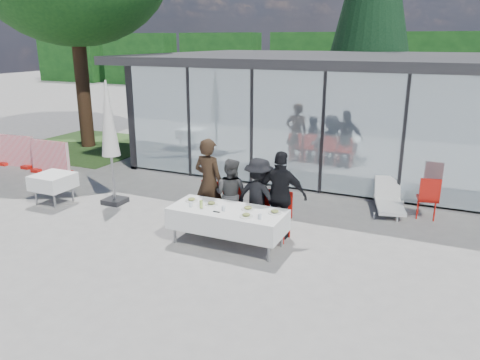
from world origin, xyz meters
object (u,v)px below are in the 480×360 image
Objects in this scene: diner_c at (259,197)px; folded_eyeglasses at (217,212)px; plate_c at (248,208)px; diner_chair_a at (209,202)px; lounger at (389,200)px; diner_a at (209,183)px; diner_chair_b at (230,205)px; diner_chair_c at (258,209)px; diner_chair_d at (280,213)px; juice_bottle at (201,204)px; plate_extra at (246,215)px; plate_b at (212,204)px; spare_chair_b at (428,196)px; plate_a at (192,200)px; spare_table_left at (53,182)px; dining_table at (228,219)px; diner_d at (281,195)px; market_umbrella at (109,126)px; plate_d at (275,212)px; diner_b at (231,194)px.

diner_c is 11.54× the size of folded_eyeglasses.
diner_chair_a is at bearing 152.85° from plate_c.
lounger is at bearing 37.16° from diner_chair_a.
diner_a is 0.67m from diner_chair_b.
diner_chair_c is 0.48m from diner_chair_d.
juice_bottle is at bearing 59.00° from diner_c.
plate_extra is at bearing -71.39° from plate_c.
diner_chair_a is at bearing 109.94° from juice_bottle.
plate_b reaches higher than folded_eyeglasses.
diner_chair_a is at bearing 122.68° from plate_b.
diner_c is 1.25m from juice_bottle.
diner_chair_d is (0.48, -0.03, -0.27)m from diner_c.
diner_chair_c is 0.68× the size of lounger.
diner_c is 1.00m from plate_b.
spare_chair_b is (3.78, 2.37, 0.00)m from diner_chair_b.
spare_table_left is at bearing 175.69° from plate_a.
diner_c reaches higher than diner_chair_b.
diner_d is at bearing 43.71° from dining_table.
diner_d reaches higher than spare_chair_b.
folded_eyeglasses is at bearing -54.55° from diner_chair_a.
diner_d is at bearing -3.40° from market_umbrella.
diner_chair_a is 0.51m from diner_chair_b.
diner_chair_b is at bearing 112.15° from dining_table.
juice_bottle is (-0.82, -0.91, 0.29)m from diner_chair_c.
diner_c is at bearing 93.77° from plate_c.
plate_c is 1.86× the size of folded_eyeglasses.
diner_c reaches higher than plate_d.
plate_a is at bearing -152.46° from diner_chair_c.
folded_eyeglasses is at bearing -49.48° from plate_b.
dining_table is at bearing -138.13° from spare_chair_b.
spare_table_left is at bearing -176.57° from diner_chair_c.
market_umbrella is at bearing -7.01° from diner_d.
diner_d reaches higher than diner_chair_a.
plate_c is 0.09× the size of market_umbrella.
diner_chair_b reaches higher than plate_a.
spare_table_left is (-5.78, -0.34, -0.35)m from diner_d.
diner_c is 5.32m from spare_table_left.
spare_table_left is (-5.88, 0.26, -0.22)m from plate_d.
plate_b is at bearing 86.01° from diner_b.
diner_chair_d is 3.73× the size of plate_extra.
market_umbrella is (-4.11, 1.26, 1.15)m from plate_extra.
diner_chair_c is 0.54× the size of diner_d.
spare_table_left is (-5.30, -0.34, -0.25)m from diner_c.
diner_chair_a reaches higher than dining_table.
plate_a is (-1.20, -0.65, -0.03)m from diner_c.
market_umbrella reaches higher than spare_table_left.
diner_a is at bearing 151.83° from plate_c.
diner_chair_b reaches higher than dining_table.
spare_table_left is (-4.15, -0.32, 0.02)m from diner_chair_a.
diner_c is at bearing -3.61° from diner_d.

